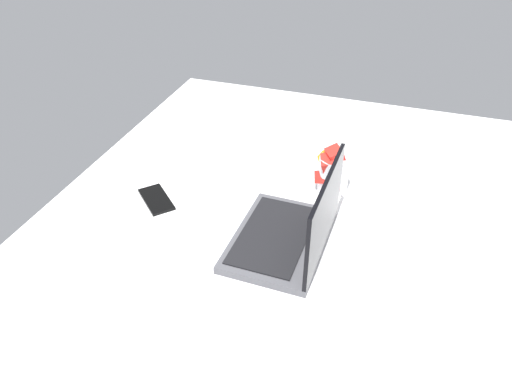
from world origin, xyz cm
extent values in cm
cube|color=white|center=(0.00, 0.00, 9.00)|extent=(180.00, 140.00, 18.00)
cube|color=#4C4C51|center=(4.03, -1.42, 19.00)|extent=(33.68, 23.99, 2.00)
cube|color=black|center=(3.99, -2.92, 20.20)|extent=(29.50, 17.87, 0.40)
cube|color=black|center=(4.37, 9.57, 30.50)|extent=(33.02, 2.00, 21.00)
cylinder|color=silver|center=(-24.40, 6.77, 23.50)|extent=(9.00, 9.00, 11.00)
cube|color=red|center=(-22.67, 7.44, 21.07)|extent=(5.05, 5.87, 4.67)
cube|color=red|center=(-23.18, 5.07, 22.81)|extent=(7.90, 7.63, 6.90)
cube|color=orange|center=(-25.31, 7.14, 24.55)|extent=(7.05, 6.49, 5.27)
cube|color=orange|center=(-25.41, 5.21, 26.30)|extent=(8.03, 8.27, 6.69)
cube|color=red|center=(-22.90, 5.15, 28.04)|extent=(6.62, 5.80, 5.25)
cube|color=red|center=(-24.76, 6.55, 29.78)|extent=(7.13, 7.09, 4.96)
cube|color=black|center=(-2.39, -40.80, 18.40)|extent=(14.54, 14.86, 0.80)
camera|label=1|loc=(97.41, 23.03, 102.35)|focal=34.22mm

